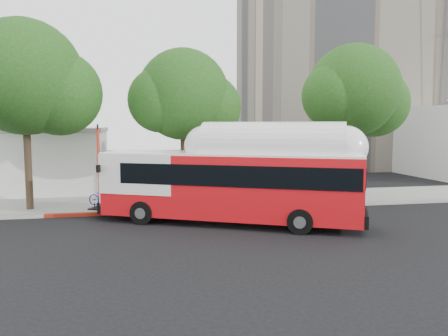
{
  "coord_description": "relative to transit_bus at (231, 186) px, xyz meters",
  "views": [
    {
      "loc": [
        -3.46,
        -18.13,
        4.47
      ],
      "look_at": [
        0.69,
        3.0,
        2.33
      ],
      "focal_mm": 35.0,
      "sensor_mm": 36.0,
      "label": 1
    }
  ],
  "objects": [
    {
      "name": "curb_strip",
      "position": [
        -0.59,
        3.03,
        -1.65
      ],
      "size": [
        60.0,
        0.3,
        0.15
      ],
      "primitive_type": "cube",
      "color": "gray",
      "rests_on": "ground"
    },
    {
      "name": "transit_bus",
      "position": [
        0.0,
        0.0,
        0.0
      ],
      "size": [
        12.16,
        7.35,
        3.69
      ],
      "rotation": [
        0.0,
        0.0,
        -0.45
      ],
      "color": "red",
      "rests_on": "ground"
    },
    {
      "name": "red_curb_segment",
      "position": [
        -3.59,
        3.03,
        -1.64
      ],
      "size": [
        10.0,
        0.32,
        0.16
      ],
      "primitive_type": "cube",
      "color": "maroon",
      "rests_on": "ground"
    },
    {
      "name": "apartment_tower",
      "position": [
        17.41,
        27.13,
        15.89
      ],
      "size": [
        18.0,
        18.0,
        37.0
      ],
      "color": "tan",
      "rests_on": "ground"
    },
    {
      "name": "ground",
      "position": [
        -0.59,
        -0.87,
        -1.72
      ],
      "size": [
        120.0,
        120.0,
        0.0
      ],
      "primitive_type": "plane",
      "color": "black",
      "rests_on": "ground"
    },
    {
      "name": "signal_pole",
      "position": [
        -6.03,
        3.5,
        0.58
      ],
      "size": [
        0.13,
        0.43,
        4.5
      ],
      "color": "red",
      "rests_on": "ground"
    },
    {
      "name": "street_tree_mid",
      "position": [
        -1.19,
        5.19,
        4.18
      ],
      "size": [
        5.75,
        5.0,
        8.62
      ],
      "color": "#2D2116",
      "rests_on": "ground"
    },
    {
      "name": "sidewalk",
      "position": [
        -0.59,
        5.63,
        -1.65
      ],
      "size": [
        60.0,
        5.0,
        0.15
      ],
      "primitive_type": "cube",
      "color": "gray",
      "rests_on": "ground"
    },
    {
      "name": "street_tree_right",
      "position": [
        8.84,
        4.99,
        4.53
      ],
      "size": [
        6.21,
        5.4,
        9.18
      ],
      "color": "#2D2116",
      "rests_on": "ground"
    },
    {
      "name": "street_tree_left",
      "position": [
        -9.12,
        4.69,
        4.88
      ],
      "size": [
        6.67,
        5.8,
        9.74
      ],
      "color": "#2D2116",
      "rests_on": "ground"
    }
  ]
}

